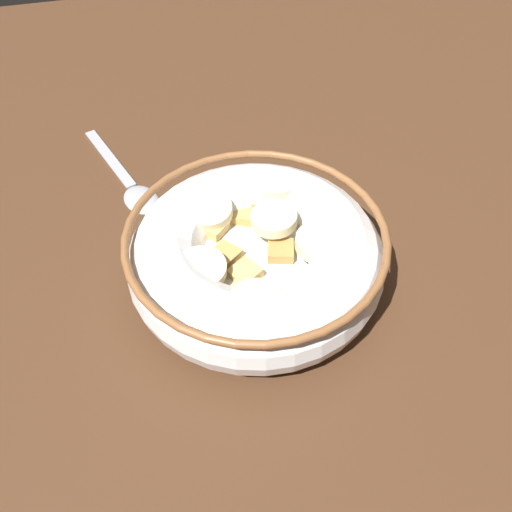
{
  "coord_description": "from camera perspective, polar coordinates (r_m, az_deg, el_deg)",
  "views": [
    {
      "loc": [
        -25.03,
        6.68,
        31.93
      ],
      "look_at": [
        0.0,
        0.0,
        3.0
      ],
      "focal_mm": 36.88,
      "sensor_mm": 36.0,
      "label": 1
    }
  ],
  "objects": [
    {
      "name": "cereal_bowl",
      "position": [
        0.39,
        0.01,
        0.07
      ],
      "size": [
        18.95,
        18.95,
        5.77
      ],
      "color": "white",
      "rests_on": "ground_plane"
    },
    {
      "name": "ground_plane",
      "position": [
        0.42,
        0.0,
        -3.65
      ],
      "size": [
        116.05,
        116.05,
        2.0
      ],
      "primitive_type": "cube",
      "color": "#472B19"
    },
    {
      "name": "spoon",
      "position": [
        0.5,
        -13.33,
        7.49
      ],
      "size": [
        14.32,
        6.5,
        0.8
      ],
      "color": "#A5A5AD",
      "rests_on": "ground_plane"
    }
  ]
}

